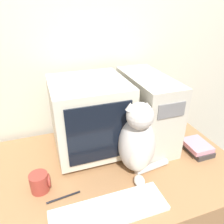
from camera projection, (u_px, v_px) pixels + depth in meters
name	position (u px, v px, depth m)	size (l,w,h in m)	color
wall_back	(85.00, 57.00, 1.36)	(7.00, 0.05, 2.50)	beige
desk	(111.00, 213.00, 1.36)	(1.34, 0.84, 0.78)	#9E7047
crt_monitor	(90.00, 116.00, 1.20)	(0.40, 0.40, 0.42)	beige
computer_tower	(147.00, 110.00, 1.29)	(0.21, 0.48, 0.41)	beige
keyboard	(109.00, 210.00, 0.91)	(0.49, 0.15, 0.02)	silver
cat	(138.00, 142.00, 1.06)	(0.29, 0.27, 0.40)	silver
book_stack	(197.00, 147.00, 1.26)	(0.13, 0.18, 0.06)	#383333
pen	(64.00, 197.00, 0.97)	(0.15, 0.03, 0.01)	black
mug	(40.00, 182.00, 1.00)	(0.09, 0.08, 0.09)	#9E382D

